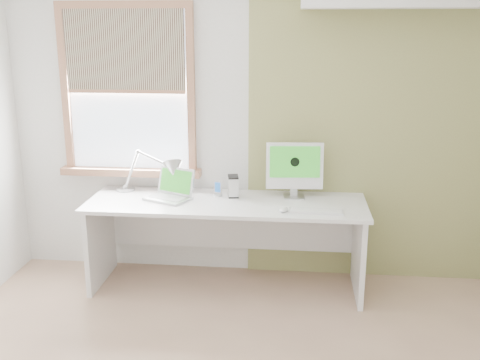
# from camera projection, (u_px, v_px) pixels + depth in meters

# --- Properties ---
(room) EXTENTS (4.04, 3.54, 2.64)m
(room) POSITION_uv_depth(u_px,v_px,m) (220.00, 177.00, 2.91)
(room) COLOR tan
(room) RESTS_ON ground
(accent_wall) EXTENTS (2.00, 0.02, 2.60)m
(accent_wall) POSITION_uv_depth(u_px,v_px,m) (372.00, 125.00, 4.48)
(accent_wall) COLOR #8C8650
(accent_wall) RESTS_ON room
(window) EXTENTS (1.20, 0.14, 1.42)m
(window) POSITION_uv_depth(u_px,v_px,m) (127.00, 92.00, 4.59)
(window) COLOR #A06B50
(window) RESTS_ON room
(desk) EXTENTS (2.20, 0.70, 0.73)m
(desk) POSITION_uv_depth(u_px,v_px,m) (227.00, 222.00, 4.51)
(desk) COLOR white
(desk) RESTS_ON room
(desk_lamp) EXTENTS (0.62, 0.27, 0.36)m
(desk_lamp) POSITION_uv_depth(u_px,v_px,m) (164.00, 172.00, 4.57)
(desk_lamp) COLOR #B5B7B9
(desk_lamp) RESTS_ON desk
(laptop) EXTENTS (0.42, 0.38, 0.24)m
(laptop) POSITION_uv_depth(u_px,v_px,m) (171.00, 191.00, 4.47)
(laptop) COLOR #B5B7B9
(laptop) RESTS_ON desk
(phone_dock) EXTENTS (0.08, 0.08, 0.13)m
(phone_dock) POSITION_uv_depth(u_px,v_px,m) (218.00, 192.00, 4.53)
(phone_dock) COLOR #B5B7B9
(phone_dock) RESTS_ON desk
(external_drive) EXTENTS (0.10, 0.14, 0.17)m
(external_drive) POSITION_uv_depth(u_px,v_px,m) (233.00, 186.00, 4.51)
(external_drive) COLOR #B5B7B9
(external_drive) RESTS_ON desk
(imac) EXTENTS (0.46, 0.16, 0.45)m
(imac) POSITION_uv_depth(u_px,v_px,m) (295.00, 167.00, 4.46)
(imac) COLOR #B5B7B9
(imac) RESTS_ON desk
(keyboard) EXTENTS (0.41, 0.14, 0.02)m
(keyboard) POSITION_uv_depth(u_px,v_px,m) (316.00, 211.00, 4.14)
(keyboard) COLOR white
(keyboard) RESTS_ON desk
(mouse) EXTENTS (0.09, 0.12, 0.03)m
(mouse) POSITION_uv_depth(u_px,v_px,m) (284.00, 209.00, 4.15)
(mouse) COLOR white
(mouse) RESTS_ON desk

